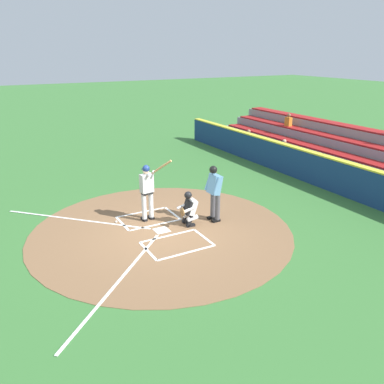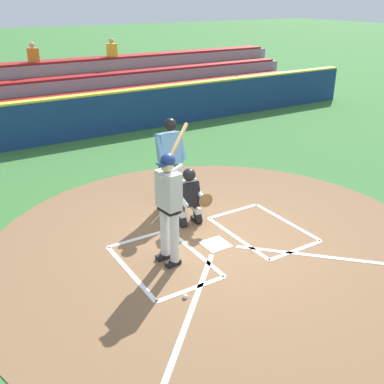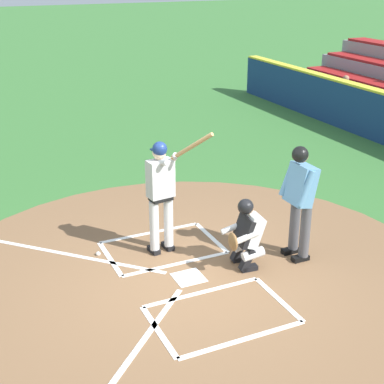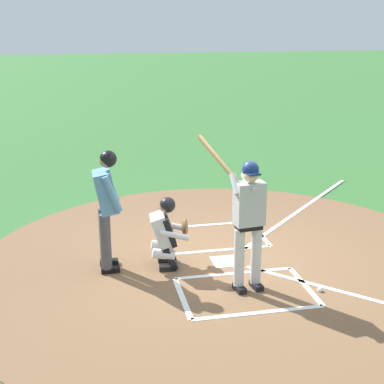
# 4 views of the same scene
# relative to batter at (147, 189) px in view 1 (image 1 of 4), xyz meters

# --- Properties ---
(ground_plane) EXTENTS (120.00, 120.00, 0.00)m
(ground_plane) POSITION_rel_batter_xyz_m (-0.94, -0.04, -1.10)
(ground_plane) COLOR #387033
(dirt_circle) EXTENTS (8.00, 8.00, 0.01)m
(dirt_circle) POSITION_rel_batter_xyz_m (-0.94, -0.04, -1.09)
(dirt_circle) COLOR brown
(dirt_circle) RESTS_ON ground
(home_plate_and_chalk) EXTENTS (7.93, 4.91, 0.01)m
(home_plate_and_chalk) POSITION_rel_batter_xyz_m (-0.94, 0.84, -1.08)
(home_plate_and_chalk) COLOR white
(home_plate_and_chalk) RESTS_ON dirt_circle
(batter) EXTENTS (0.89, 0.80, 2.13)m
(batter) POSITION_rel_batter_xyz_m (0.00, 0.00, 0.00)
(batter) COLOR silver
(batter) RESTS_ON ground
(catcher) EXTENTS (0.59, 0.64, 1.13)m
(catcher) POSITION_rel_batter_xyz_m (-0.97, -0.98, -0.51)
(catcher) COLOR black
(catcher) RESTS_ON ground
(plate_umpire) EXTENTS (0.58, 0.41, 1.86)m
(plate_umpire) POSITION_rel_batter_xyz_m (-1.05, -1.86, -0.02)
(plate_umpire) COLOR #4C4C51
(plate_umpire) RESTS_ON ground
(baseball) EXTENTS (0.07, 0.07, 0.07)m
(baseball) POSITION_rel_batter_xyz_m (0.31, 1.00, -1.06)
(baseball) COLOR white
(baseball) RESTS_ON ground
(backstop_wall) EXTENTS (22.00, 0.36, 1.31)m
(backstop_wall) POSITION_rel_batter_xyz_m (-0.94, -7.54, -0.45)
(backstop_wall) COLOR navy
(backstop_wall) RESTS_ON ground
(bleacher_stand) EXTENTS (20.00, 3.40, 2.55)m
(bleacher_stand) POSITION_rel_batter_xyz_m (-0.93, -10.24, -0.40)
(bleacher_stand) COLOR gray
(bleacher_stand) RESTS_ON ground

